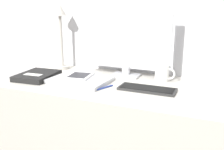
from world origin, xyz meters
TOP-DOWN VIEW (x-y plane):
  - desk at (0.00, 0.26)m, footprint 1.30×0.58m
  - monitor at (-0.04, 0.43)m, footprint 0.55×0.11m
  - keyboard at (0.15, 0.22)m, footprint 0.29×0.11m
  - laptop at (-0.24, 0.22)m, footprint 0.34×0.26m
  - ereader at (-0.26, 0.24)m, footprint 0.15×0.18m
  - desk_lamp at (-0.51, 0.45)m, footprint 0.10×0.10m
  - notebook at (-0.51, 0.19)m, footprint 0.21×0.25m
  - coffee_mug at (0.18, 0.41)m, footprint 0.11×0.08m
  - pen at (-0.07, 0.16)m, footprint 0.06×0.13m

SIDE VIEW (x-z plane):
  - desk at x=0.00m, z-range 0.00..0.74m
  - pen at x=-0.07m, z-range 0.74..0.75m
  - keyboard at x=0.15m, z-range 0.74..0.76m
  - laptop at x=-0.24m, z-range 0.74..0.76m
  - notebook at x=-0.51m, z-range 0.74..0.77m
  - ereader at x=-0.26m, z-range 0.76..0.77m
  - coffee_mug at x=0.18m, z-range 0.74..0.84m
  - monitor at x=-0.04m, z-range 0.75..1.14m
  - desk_lamp at x=-0.51m, z-range 0.80..1.23m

